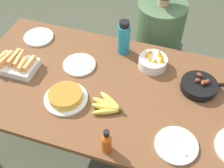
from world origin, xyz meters
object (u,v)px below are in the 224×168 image
at_px(melon_tray, 16,65).
at_px(empty_plate_near_front, 79,65).
at_px(skillet, 200,86).
at_px(empty_plate_mid_edge, 176,145).
at_px(frittata_plate_center, 66,97).
at_px(water_bottle, 124,38).
at_px(person_figure, 156,52).
at_px(fruit_bowl_mango, 153,62).
at_px(hot_sauce_bottle, 107,142).
at_px(empty_plate_far_right, 39,37).
at_px(banana_bunch, 108,106).

distance_m(melon_tray, empty_plate_near_front, 0.41).
xyz_separation_m(skillet, empty_plate_mid_edge, (-0.07, -0.44, -0.02)).
distance_m(frittata_plate_center, water_bottle, 0.57).
distance_m(empty_plate_mid_edge, person_figure, 1.10).
distance_m(fruit_bowl_mango, hot_sauce_bottle, 0.68).
distance_m(melon_tray, hot_sauce_bottle, 0.84).
distance_m(empty_plate_far_right, empty_plate_mid_edge, 1.25).
relative_size(melon_tray, skillet, 0.72).
xyz_separation_m(frittata_plate_center, empty_plate_mid_edge, (0.67, -0.11, -0.02)).
distance_m(hot_sauce_bottle, person_figure, 1.20).
distance_m(banana_bunch, fruit_bowl_mango, 0.45).
relative_size(empty_plate_far_right, person_figure, 0.18).
height_order(empty_plate_far_right, hot_sauce_bottle, hot_sauce_bottle).
height_order(banana_bunch, empty_plate_near_front, banana_bunch).
height_order(empty_plate_near_front, water_bottle, water_bottle).
relative_size(melon_tray, empty_plate_far_right, 1.23).
relative_size(empty_plate_mid_edge, fruit_bowl_mango, 1.22).
distance_m(skillet, fruit_bowl_mango, 0.33).
bearing_deg(banana_bunch, empty_plate_near_front, 136.71).
distance_m(water_bottle, person_figure, 0.59).
relative_size(empty_plate_far_right, fruit_bowl_mango, 1.15).
distance_m(banana_bunch, melon_tray, 0.68).
xyz_separation_m(empty_plate_far_right, hot_sauce_bottle, (0.77, -0.71, 0.07)).
bearing_deg(hot_sauce_bottle, banana_bunch, 107.36).
distance_m(melon_tray, water_bottle, 0.73).
height_order(frittata_plate_center, water_bottle, water_bottle).
xyz_separation_m(banana_bunch, fruit_bowl_mango, (0.17, 0.42, 0.02)).
height_order(empty_plate_mid_edge, water_bottle, water_bottle).
distance_m(fruit_bowl_mango, water_bottle, 0.25).
xyz_separation_m(empty_plate_far_right, water_bottle, (0.63, 0.05, 0.11)).
bearing_deg(skillet, fruit_bowl_mango, 143.52).
xyz_separation_m(frittata_plate_center, empty_plate_far_right, (-0.43, 0.47, -0.02)).
bearing_deg(frittata_plate_center, empty_plate_far_right, 132.41).
bearing_deg(melon_tray, frittata_plate_center, -18.96).
bearing_deg(person_figure, empty_plate_far_right, -151.76).
bearing_deg(empty_plate_mid_edge, water_bottle, 126.78).
relative_size(melon_tray, water_bottle, 1.06).
bearing_deg(water_bottle, person_figure, 64.53).
height_order(skillet, hot_sauce_bottle, hot_sauce_bottle).
xyz_separation_m(empty_plate_near_front, fruit_bowl_mango, (0.46, 0.14, 0.03)).
xyz_separation_m(empty_plate_mid_edge, person_figure, (-0.29, 1.02, -0.29)).
xyz_separation_m(skillet, fruit_bowl_mango, (-0.32, 0.11, 0.01)).
bearing_deg(frittata_plate_center, person_figure, 67.00).
bearing_deg(skillet, melon_tray, 171.62).
xyz_separation_m(banana_bunch, empty_plate_near_front, (-0.29, 0.27, -0.01)).
bearing_deg(empty_plate_near_front, person_figure, 55.66).
xyz_separation_m(frittata_plate_center, hot_sauce_bottle, (0.34, -0.24, 0.05)).
distance_m(empty_plate_far_right, fruit_bowl_mango, 0.86).
height_order(banana_bunch, frittata_plate_center, frittata_plate_center).
relative_size(frittata_plate_center, hot_sauce_bottle, 1.53).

